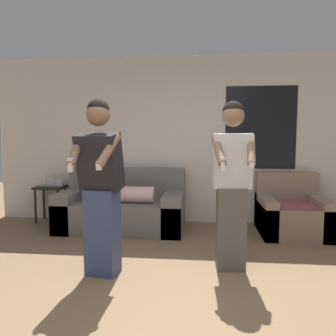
# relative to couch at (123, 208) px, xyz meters

# --- Properties ---
(ground_plane) EXTENTS (14.00, 14.00, 0.00)m
(ground_plane) POSITION_rel_couch_xyz_m (0.92, -2.43, -0.31)
(ground_plane) COLOR #846647
(wall_back) EXTENTS (6.35, 0.07, 2.70)m
(wall_back) POSITION_rel_couch_xyz_m (0.94, 0.52, 1.04)
(wall_back) COLOR silver
(wall_back) RESTS_ON ground_plane
(couch) EXTENTS (1.87, 0.97, 0.91)m
(couch) POSITION_rel_couch_xyz_m (0.00, 0.00, 0.00)
(couch) COLOR slate
(couch) RESTS_ON ground_plane
(armchair) EXTENTS (0.92, 0.93, 0.87)m
(armchair) POSITION_rel_couch_xyz_m (2.51, -0.01, -0.02)
(armchair) COLOR #937A60
(armchair) RESTS_ON ground_plane
(side_table) EXTENTS (0.47, 0.37, 0.74)m
(side_table) POSITION_rel_couch_xyz_m (-1.29, 0.27, 0.18)
(side_table) COLOR black
(side_table) RESTS_ON ground_plane
(person_left) EXTENTS (0.47, 0.55, 1.78)m
(person_left) POSITION_rel_couch_xyz_m (0.19, -1.70, 0.60)
(person_left) COLOR #384770
(person_left) RESTS_ON ground_plane
(person_right) EXTENTS (0.46, 0.48, 1.78)m
(person_right) POSITION_rel_couch_xyz_m (1.52, -1.40, 0.61)
(person_right) COLOR #56514C
(person_right) RESTS_ON ground_plane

